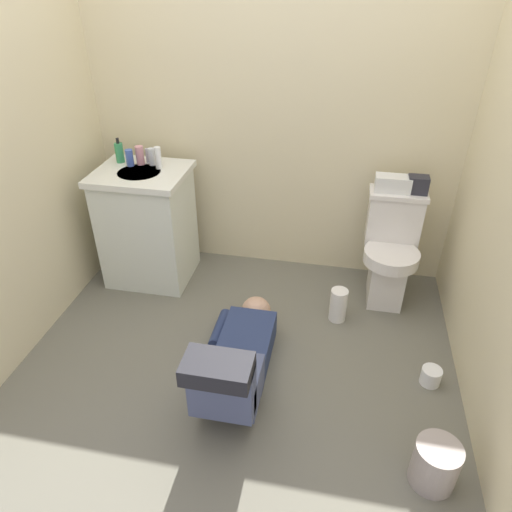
# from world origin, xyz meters

# --- Properties ---
(ground_plane) EXTENTS (2.98, 2.96, 0.04)m
(ground_plane) POSITION_xyz_m (0.00, 0.00, -0.02)
(ground_plane) COLOR #676556
(wall_back) EXTENTS (2.64, 0.08, 2.40)m
(wall_back) POSITION_xyz_m (0.00, 1.02, 1.20)
(wall_back) COLOR beige
(wall_back) RESTS_ON ground_plane
(toilet) EXTENTS (0.36, 0.46, 0.75)m
(toilet) POSITION_xyz_m (0.85, 0.69, 0.37)
(toilet) COLOR silver
(toilet) RESTS_ON ground_plane
(vanity_cabinet) EXTENTS (0.60, 0.52, 0.82)m
(vanity_cabinet) POSITION_xyz_m (-0.81, 0.62, 0.42)
(vanity_cabinet) COLOR silver
(vanity_cabinet) RESTS_ON ground_plane
(faucet) EXTENTS (0.02, 0.02, 0.10)m
(faucet) POSITION_xyz_m (-0.81, 0.76, 0.87)
(faucet) COLOR silver
(faucet) RESTS_ON vanity_cabinet
(person_plumber) EXTENTS (0.39, 1.06, 0.52)m
(person_plumber) POSITION_xyz_m (0.03, -0.29, 0.18)
(person_plumber) COLOR navy
(person_plumber) RESTS_ON ground_plane
(tissue_box) EXTENTS (0.22, 0.11, 0.10)m
(tissue_box) POSITION_xyz_m (0.80, 0.78, 0.80)
(tissue_box) COLOR silver
(tissue_box) RESTS_ON toilet
(toiletry_bag) EXTENTS (0.12, 0.09, 0.11)m
(toiletry_bag) POSITION_xyz_m (0.95, 0.78, 0.81)
(toiletry_bag) COLOR #26262D
(toiletry_bag) RESTS_ON toilet
(soap_dispenser) EXTENTS (0.06, 0.06, 0.17)m
(soap_dispenser) POSITION_xyz_m (-1.00, 0.74, 0.89)
(soap_dispenser) COLOR #338D54
(soap_dispenser) RESTS_ON vanity_cabinet
(bottle_blue) EXTENTS (0.05, 0.05, 0.11)m
(bottle_blue) POSITION_xyz_m (-0.91, 0.69, 0.88)
(bottle_blue) COLOR #425FB5
(bottle_blue) RESTS_ON vanity_cabinet
(bottle_pink) EXTENTS (0.05, 0.05, 0.12)m
(bottle_pink) POSITION_xyz_m (-0.85, 0.73, 0.88)
(bottle_pink) COLOR pink
(bottle_pink) RESTS_ON vanity_cabinet
(bottle_clear) EXTENTS (0.04, 0.04, 0.11)m
(bottle_clear) POSITION_xyz_m (-0.77, 0.73, 0.88)
(bottle_clear) COLOR silver
(bottle_clear) RESTS_ON vanity_cabinet
(bottle_white) EXTENTS (0.04, 0.04, 0.14)m
(bottle_white) POSITION_xyz_m (-0.70, 0.68, 0.89)
(bottle_white) COLOR white
(bottle_white) RESTS_ON vanity_cabinet
(trash_can) EXTENTS (0.20, 0.20, 0.23)m
(trash_can) POSITION_xyz_m (1.02, -0.68, 0.11)
(trash_can) COLOR #9E9189
(trash_can) RESTS_ON ground_plane
(paper_towel_roll) EXTENTS (0.11, 0.11, 0.23)m
(paper_towel_roll) POSITION_xyz_m (0.55, 0.37, 0.11)
(paper_towel_roll) COLOR white
(paper_towel_roll) RESTS_ON ground_plane
(toilet_paper_roll) EXTENTS (0.11, 0.11, 0.10)m
(toilet_paper_roll) POSITION_xyz_m (1.08, -0.08, 0.05)
(toilet_paper_roll) COLOR white
(toilet_paper_roll) RESTS_ON ground_plane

